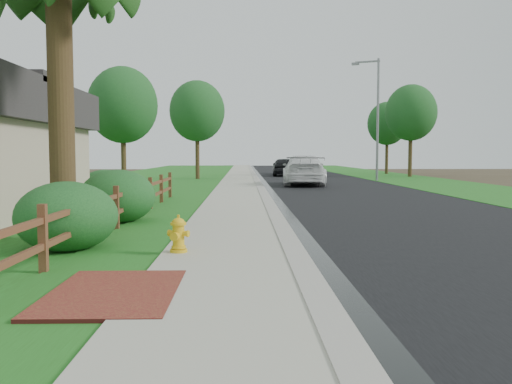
{
  "coord_description": "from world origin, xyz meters",
  "views": [
    {
      "loc": [
        -0.54,
        -7.88,
        1.86
      ],
      "look_at": [
        -0.24,
        4.63,
        0.98
      ],
      "focal_mm": 38.0,
      "sensor_mm": 36.0,
      "label": 1
    }
  ],
  "objects_px": {
    "ranch_fence": "(127,201)",
    "streetlight": "(376,112)",
    "fire_hydrant": "(178,235)",
    "white_suv": "(303,170)",
    "dark_car_mid": "(284,167)"
  },
  "relations": [
    {
      "from": "white_suv",
      "to": "dark_car_mid",
      "type": "xyz_separation_m",
      "value": [
        -0.12,
        13.78,
        -0.1
      ]
    },
    {
      "from": "ranch_fence",
      "to": "streetlight",
      "type": "height_order",
      "value": "streetlight"
    },
    {
      "from": "white_suv",
      "to": "dark_car_mid",
      "type": "distance_m",
      "value": 13.78
    },
    {
      "from": "streetlight",
      "to": "fire_hydrant",
      "type": "bearing_deg",
      "value": -110.44
    },
    {
      "from": "white_suv",
      "to": "dark_car_mid",
      "type": "bearing_deg",
      "value": -85.32
    },
    {
      "from": "white_suv",
      "to": "streetlight",
      "type": "xyz_separation_m",
      "value": [
        5.5,
        5.03,
        3.85
      ]
    },
    {
      "from": "dark_car_mid",
      "to": "fire_hydrant",
      "type": "bearing_deg",
      "value": 87.01
    },
    {
      "from": "dark_car_mid",
      "to": "streetlight",
      "type": "relative_size",
      "value": 0.55
    },
    {
      "from": "dark_car_mid",
      "to": "streetlight",
      "type": "height_order",
      "value": "streetlight"
    },
    {
      "from": "fire_hydrant",
      "to": "white_suv",
      "type": "relative_size",
      "value": 0.11
    },
    {
      "from": "ranch_fence",
      "to": "white_suv",
      "type": "relative_size",
      "value": 2.8
    },
    {
      "from": "white_suv",
      "to": "streetlight",
      "type": "distance_m",
      "value": 8.38
    },
    {
      "from": "ranch_fence",
      "to": "streetlight",
      "type": "distance_m",
      "value": 26.25
    },
    {
      "from": "fire_hydrant",
      "to": "streetlight",
      "type": "height_order",
      "value": "streetlight"
    },
    {
      "from": "dark_car_mid",
      "to": "white_suv",
      "type": "bearing_deg",
      "value": 94.81
    }
  ]
}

